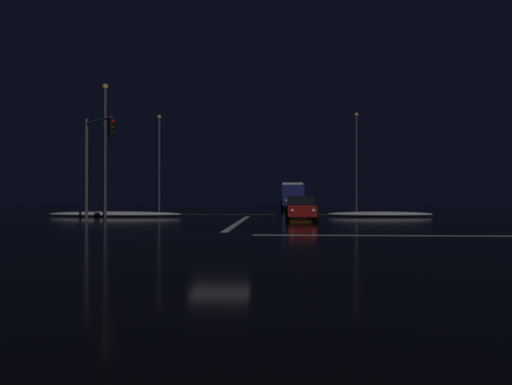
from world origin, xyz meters
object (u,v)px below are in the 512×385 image
Objects in this scene: traffic_signal_nw at (97,150)px; streetlamp_left_far at (159,156)px; sedan_orange at (298,206)px; box_truck at (292,194)px; sedan_black at (299,204)px; sedan_red at (301,208)px; streetlamp_right_far at (356,155)px; streetlamp_left_near at (105,141)px; sedan_white at (298,203)px.

traffic_signal_nw is 22.36m from streetlamp_left_far.
box_truck is (-0.01, 19.70, 0.91)m from sedan_orange.
sedan_red is at bearing -91.37° from sedan_black.
sedan_red is 1.00× the size of sedan_orange.
sedan_red is 21.01m from streetlamp_right_far.
sedan_red is at bearing 13.11° from traffic_signal_nw.
streetlamp_left_far is at bearing 137.25° from sedan_orange.
traffic_signal_nw is at bearing -131.01° from sedan_black.
streetlamp_left_near is 26.31m from streetlamp_right_far.
streetlamp_left_near reaches higher than sedan_black.
streetlamp_right_far reaches higher than sedan_white.
traffic_signal_nw is 0.66× the size of streetlamp_left_near.
sedan_orange is 1.00× the size of sedan_white.
streetlamp_left_near is at bearing -122.68° from box_truck.
streetlamp_left_near is (-14.74, -14.33, 4.86)m from sedan_white.
streetlamp_right_far is at bearing 63.91° from sedan_orange.
streetlamp_right_far is (6.51, 13.30, 5.04)m from sedan_orange.
streetlamp_right_far is 20.89m from streetlamp_left_far.
streetlamp_left_near is (-14.35, 3.32, 4.86)m from sedan_red.
sedan_orange is at bearing 89.68° from sedan_red.
box_truck is (-0.26, 13.84, 0.91)m from sedan_black.
sedan_red is 13.44m from traffic_signal_nw.
sedan_white is (0.36, 11.63, 0.00)m from sedan_orange.
sedan_white is 21.13m from streetlamp_left_near.
traffic_signal_nw reaches higher than sedan_orange.
sedan_red is at bearing -53.40° from streetlamp_left_far.
streetlamp_left_near is (-14.37, -22.40, 3.96)m from box_truck.
streetlamp_left_far is (-20.89, 0.00, -0.04)m from streetlamp_right_far.
sedan_orange is 0.42× the size of streetlamp_left_far.
sedan_black is at bearing 88.63° from sedan_red.
traffic_signal_nw is (-12.88, -14.81, 3.65)m from sedan_black.
sedan_black is 0.42× the size of streetlamp_right_far.
box_truck is 0.81× the size of streetlamp_right_far.
box_truck is at bearing 89.95° from sedan_red.
streetlamp_left_far is (-14.37, -6.40, 4.10)m from box_truck.
streetlamp_left_far is (0.00, 16.00, 0.14)m from streetlamp_left_near.
streetlamp_left_near is 0.97× the size of streetlamp_left_far.
streetlamp_right_far reaches higher than sedan_black.
sedan_orange is at bearing -91.79° from sedan_white.
box_truck is 31.43m from traffic_signal_nw.
traffic_signal_nw is 6.61m from streetlamp_left_near.
streetlamp_left_near reaches higher than box_truck.
sedan_black is 17.63m from streetlamp_left_near.
sedan_white is 0.42× the size of streetlamp_left_far.
sedan_white is (0.11, 5.78, 0.00)m from sedan_black.
sedan_orange is 15.64m from streetlamp_right_far.
streetlamp_right_far is (19.14, 22.25, 1.40)m from traffic_signal_nw.
box_truck is at bearing 90.03° from sedan_orange.
sedan_black is at bearing -91.13° from sedan_white.
sedan_orange is (0.03, 6.02, 0.00)m from sedan_red.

